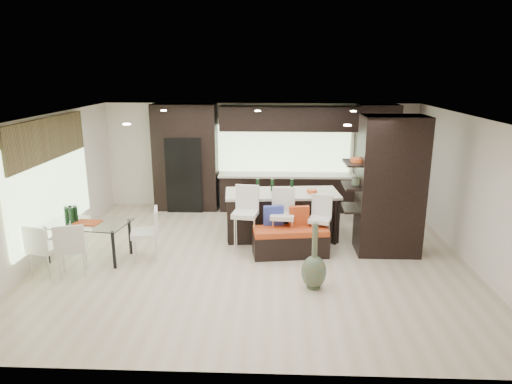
{
  "coord_description": "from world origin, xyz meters",
  "views": [
    {
      "loc": [
        0.36,
        -8.21,
        3.52
      ],
      "look_at": [
        0.0,
        0.6,
        1.15
      ],
      "focal_mm": 32.0,
      "sensor_mm": 36.0,
      "label": 1
    }
  ],
  "objects_px": {
    "kitchen_island": "(282,214)",
    "chair_far": "(46,251)",
    "chair_near": "(72,251)",
    "floor_vase": "(314,256)",
    "bench": "(290,242)",
    "dining_table": "(90,241)",
    "stool_mid": "(282,227)",
    "stool_left": "(245,226)",
    "stool_right": "(319,230)",
    "chair_end": "(145,237)"
  },
  "relations": [
    {
      "from": "chair_near",
      "to": "floor_vase",
      "type": "bearing_deg",
      "value": -22.44
    },
    {
      "from": "floor_vase",
      "to": "chair_near",
      "type": "bearing_deg",
      "value": 175.96
    },
    {
      "from": "stool_left",
      "to": "stool_right",
      "type": "bearing_deg",
      "value": 9.86
    },
    {
      "from": "chair_near",
      "to": "chair_far",
      "type": "bearing_deg",
      "value": 160.17
    },
    {
      "from": "stool_mid",
      "to": "chair_near",
      "type": "bearing_deg",
      "value": -155.95
    },
    {
      "from": "stool_right",
      "to": "dining_table",
      "type": "distance_m",
      "value": 4.46
    },
    {
      "from": "bench",
      "to": "dining_table",
      "type": "height_order",
      "value": "dining_table"
    },
    {
      "from": "kitchen_island",
      "to": "chair_far",
      "type": "bearing_deg",
      "value": -158.29
    },
    {
      "from": "bench",
      "to": "chair_near",
      "type": "height_order",
      "value": "chair_near"
    },
    {
      "from": "stool_left",
      "to": "chair_end",
      "type": "xyz_separation_m",
      "value": [
        -1.87,
        -0.5,
        -0.07
      ]
    },
    {
      "from": "stool_left",
      "to": "dining_table",
      "type": "distance_m",
      "value": 3.0
    },
    {
      "from": "floor_vase",
      "to": "bench",
      "type": "bearing_deg",
      "value": 104.23
    },
    {
      "from": "stool_mid",
      "to": "chair_near",
      "type": "relative_size",
      "value": 1.12
    },
    {
      "from": "stool_right",
      "to": "floor_vase",
      "type": "xyz_separation_m",
      "value": [
        -0.23,
        -1.58,
        0.11
      ]
    },
    {
      "from": "stool_right",
      "to": "bench",
      "type": "xyz_separation_m",
      "value": [
        -0.58,
        -0.22,
        -0.18
      ]
    },
    {
      "from": "kitchen_island",
      "to": "floor_vase",
      "type": "bearing_deg",
      "value": -83.2
    },
    {
      "from": "dining_table",
      "to": "chair_end",
      "type": "height_order",
      "value": "chair_end"
    },
    {
      "from": "floor_vase",
      "to": "chair_far",
      "type": "distance_m",
      "value": 4.67
    },
    {
      "from": "kitchen_island",
      "to": "chair_far",
      "type": "xyz_separation_m",
      "value": [
        -4.15,
        -2.09,
        -0.06
      ]
    },
    {
      "from": "stool_left",
      "to": "stool_mid",
      "type": "bearing_deg",
      "value": 9.18
    },
    {
      "from": "stool_mid",
      "to": "floor_vase",
      "type": "relative_size",
      "value": 0.91
    },
    {
      "from": "stool_left",
      "to": "chair_far",
      "type": "bearing_deg",
      "value": -151.43
    },
    {
      "from": "dining_table",
      "to": "chair_near",
      "type": "height_order",
      "value": "chair_near"
    },
    {
      "from": "kitchen_island",
      "to": "dining_table",
      "type": "height_order",
      "value": "kitchen_island"
    },
    {
      "from": "stool_mid",
      "to": "chair_end",
      "type": "relative_size",
      "value": 1.11
    },
    {
      "from": "floor_vase",
      "to": "chair_end",
      "type": "bearing_deg",
      "value": 161.44
    },
    {
      "from": "bench",
      "to": "dining_table",
      "type": "bearing_deg",
      "value": 176.52
    },
    {
      "from": "stool_left",
      "to": "chair_near",
      "type": "xyz_separation_m",
      "value": [
        -2.95,
        -1.25,
        -0.07
      ]
    },
    {
      "from": "bench",
      "to": "chair_end",
      "type": "bearing_deg",
      "value": 178.34
    },
    {
      "from": "stool_mid",
      "to": "chair_near",
      "type": "xyz_separation_m",
      "value": [
        -3.69,
        -1.26,
        -0.05
      ]
    },
    {
      "from": "chair_end",
      "to": "stool_mid",
      "type": "bearing_deg",
      "value": -92.77
    },
    {
      "from": "chair_near",
      "to": "chair_far",
      "type": "distance_m",
      "value": 0.47
    },
    {
      "from": "chair_end",
      "to": "chair_near",
      "type": "bearing_deg",
      "value": 110.95
    },
    {
      "from": "stool_left",
      "to": "stool_mid",
      "type": "relative_size",
      "value": 1.03
    },
    {
      "from": "kitchen_island",
      "to": "floor_vase",
      "type": "distance_m",
      "value": 2.45
    },
    {
      "from": "dining_table",
      "to": "floor_vase",
      "type": "bearing_deg",
      "value": -6.48
    },
    {
      "from": "stool_right",
      "to": "dining_table",
      "type": "bearing_deg",
      "value": -157.61
    },
    {
      "from": "kitchen_island",
      "to": "stool_mid",
      "type": "distance_m",
      "value": 0.84
    },
    {
      "from": "stool_left",
      "to": "dining_table",
      "type": "xyz_separation_m",
      "value": [
        -2.95,
        -0.5,
        -0.17
      ]
    },
    {
      "from": "stool_right",
      "to": "chair_far",
      "type": "xyz_separation_m",
      "value": [
        -4.89,
        -1.27,
        -0.02
      ]
    },
    {
      "from": "stool_left",
      "to": "dining_table",
      "type": "bearing_deg",
      "value": -161.7
    },
    {
      "from": "dining_table",
      "to": "chair_far",
      "type": "bearing_deg",
      "value": -114.79
    },
    {
      "from": "kitchen_island",
      "to": "stool_left",
      "type": "relative_size",
      "value": 2.26
    },
    {
      "from": "chair_near",
      "to": "kitchen_island",
      "type": "bearing_deg",
      "value": 11.31
    },
    {
      "from": "chair_near",
      "to": "chair_far",
      "type": "xyz_separation_m",
      "value": [
        -0.47,
        0.01,
        -0.02
      ]
    },
    {
      "from": "kitchen_island",
      "to": "chair_near",
      "type": "relative_size",
      "value": 2.6
    },
    {
      "from": "stool_left",
      "to": "bench",
      "type": "xyz_separation_m",
      "value": [
        0.89,
        -0.19,
        -0.25
      ]
    },
    {
      "from": "kitchen_island",
      "to": "bench",
      "type": "xyz_separation_m",
      "value": [
        0.16,
        -1.04,
        -0.22
      ]
    },
    {
      "from": "bench",
      "to": "floor_vase",
      "type": "relative_size",
      "value": 1.28
    },
    {
      "from": "kitchen_island",
      "to": "chair_far",
      "type": "distance_m",
      "value": 4.65
    }
  ]
}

